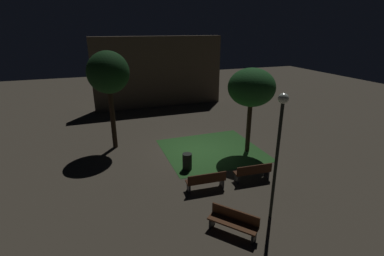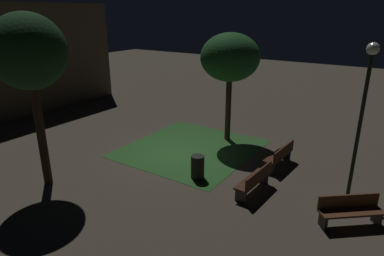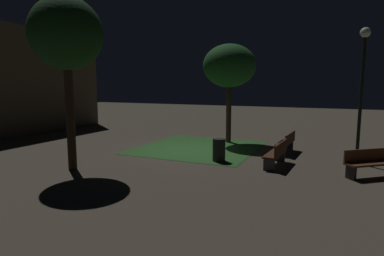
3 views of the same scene
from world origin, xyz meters
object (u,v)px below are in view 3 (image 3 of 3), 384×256
object	(u,v)px
bench_near_trees	(277,153)
tree_tall_center	(229,66)
lamp_post_plaza_east	(363,74)
tree_right_canopy	(66,35)
bench_corner	(287,142)
bench_path_side	(371,162)
trash_bin	(219,150)

from	to	relation	value
bench_near_trees	tree_tall_center	distance (m)	6.01
bench_near_trees	lamp_post_plaza_east	size ratio (longest dim) A/B	0.37
tree_tall_center	lamp_post_plaza_east	bearing A→B (deg)	-111.92
tree_right_canopy	lamp_post_plaza_east	world-z (taller)	tree_right_canopy
tree_right_canopy	tree_tall_center	world-z (taller)	tree_right_canopy
bench_corner	bench_path_side	xyz separation A→B (m)	(-2.59, -2.95, 0.00)
tree_right_canopy	lamp_post_plaza_east	size ratio (longest dim) A/B	1.17
lamp_post_plaza_east	tree_tall_center	bearing A→B (deg)	68.08
tree_right_canopy	tree_tall_center	xyz separation A→B (m)	(7.34, -3.24, -0.71)
bench_corner	trash_bin	xyz separation A→B (m)	(-2.59, 2.15, -0.04)
lamp_post_plaza_east	trash_bin	distance (m)	5.87
lamp_post_plaza_east	trash_bin	world-z (taller)	lamp_post_plaza_east
bench_path_side	tree_tall_center	distance (m)	8.04
bench_path_side	trash_bin	bearing A→B (deg)	90.00
tree_right_canopy	bench_path_side	bearing A→B (deg)	-70.78
bench_path_side	tree_tall_center	xyz separation A→B (m)	(4.10, 6.06, 3.33)
bench_near_trees	tree_tall_center	size ratio (longest dim) A/B	0.37
lamp_post_plaza_east	trash_bin	xyz separation A→B (m)	(-1.78, 4.80, -2.87)
bench_near_trees	bench_corner	size ratio (longest dim) A/B	1.00
bench_corner	trash_bin	world-z (taller)	bench_corner
tree_right_canopy	lamp_post_plaza_east	bearing A→B (deg)	-60.81
bench_near_trees	bench_corner	bearing A→B (deg)	0.00
bench_path_side	trash_bin	size ratio (longest dim) A/B	1.93
bench_near_trees	tree_right_canopy	xyz separation A→B (m)	(-3.41, 6.35, 4.04)
bench_path_side	tree_right_canopy	bearing A→B (deg)	109.22
trash_bin	bench_path_side	bearing A→B (deg)	-90.00
bench_corner	tree_tall_center	bearing A→B (deg)	64.07
tree_right_canopy	lamp_post_plaza_east	xyz separation A→B (m)	(5.03, -9.00, -1.21)
bench_near_trees	lamp_post_plaza_east	bearing A→B (deg)	-58.65
tree_tall_center	bench_path_side	bearing A→B (deg)	-124.10
lamp_post_plaza_east	tree_right_canopy	bearing A→B (deg)	119.19
lamp_post_plaza_east	trash_bin	size ratio (longest dim) A/B	5.62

